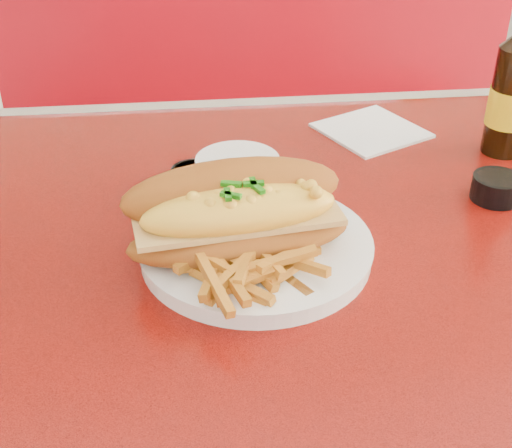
{
  "coord_description": "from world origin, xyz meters",
  "views": [
    {
      "loc": [
        -0.18,
        -0.65,
        1.21
      ],
      "look_at": [
        -0.11,
        -0.02,
        0.81
      ],
      "focal_mm": 50.0,
      "sensor_mm": 36.0,
      "label": 1
    }
  ],
  "objects": [
    {
      "name": "dinner_plate",
      "position": [
        -0.11,
        -0.02,
        0.78
      ],
      "size": [
        0.32,
        0.32,
        0.02
      ],
      "rotation": [
        0.0,
        0.0,
        -0.36
      ],
      "color": "white",
      "rests_on": "diner_table"
    },
    {
      "name": "booth_bench_far",
      "position": [
        0.0,
        0.81,
        0.29
      ],
      "size": [
        1.2,
        0.51,
        0.9
      ],
      "color": "maroon",
      "rests_on": "ground"
    },
    {
      "name": "diner_table",
      "position": [
        0.0,
        0.0,
        0.61
      ],
      "size": [
        1.23,
        0.83,
        0.77
      ],
      "color": "red",
      "rests_on": "ground"
    },
    {
      "name": "gravy_ramekin",
      "position": [
        -0.12,
        0.1,
        0.8
      ],
      "size": [
        0.13,
        0.13,
        0.06
      ],
      "rotation": [
        0.0,
        0.0,
        0.31
      ],
      "color": "white",
      "rests_on": "diner_table"
    },
    {
      "name": "fries_pile",
      "position": [
        -0.13,
        -0.06,
        0.8
      ],
      "size": [
        0.16,
        0.15,
        0.04
      ],
      "primitive_type": null,
      "rotation": [
        0.0,
        0.0,
        0.4
      ],
      "color": "orange",
      "rests_on": "dinner_plate"
    },
    {
      "name": "paper_napkin",
      "position": [
        0.09,
        0.28,
        0.77
      ],
      "size": [
        0.17,
        0.17,
        0.0
      ],
      "primitive_type": "cube",
      "rotation": [
        0.0,
        0.0,
        0.46
      ],
      "color": "white",
      "rests_on": "diner_table"
    },
    {
      "name": "mac_hoagie",
      "position": [
        -0.13,
        -0.03,
        0.83
      ],
      "size": [
        0.24,
        0.14,
        0.1
      ],
      "rotation": [
        0.0,
        0.0,
        0.13
      ],
      "color": "#9D5419",
      "rests_on": "dinner_plate"
    },
    {
      "name": "sauce_cup_right",
      "position": [
        0.19,
        0.07,
        0.79
      ],
      "size": [
        0.08,
        0.08,
        0.03
      ],
      "rotation": [
        0.0,
        0.0,
        -0.3
      ],
      "color": "black",
      "rests_on": "diner_table"
    },
    {
      "name": "fork",
      "position": [
        -0.11,
        -0.04,
        0.79
      ],
      "size": [
        0.1,
        0.15,
        0.0
      ],
      "rotation": [
        0.0,
        0.0,
        2.12
      ],
      "color": "silver",
      "rests_on": "dinner_plate"
    },
    {
      "name": "sauce_cup_left",
      "position": [
        -0.17,
        0.13,
        0.79
      ],
      "size": [
        0.07,
        0.07,
        0.03
      ],
      "rotation": [
        0.0,
        0.0,
        0.37
      ],
      "color": "black",
      "rests_on": "diner_table"
    }
  ]
}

